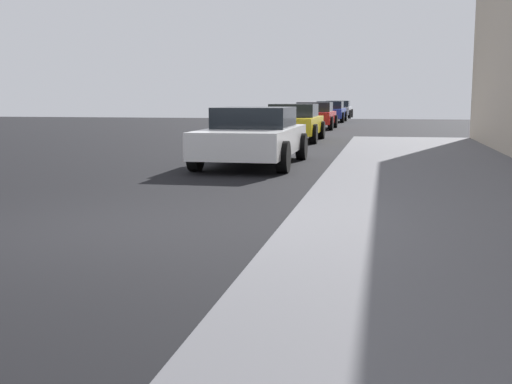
% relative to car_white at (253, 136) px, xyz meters
% --- Properties ---
extents(ground_plane, '(80.00, 80.00, 0.00)m').
position_rel_car_white_xyz_m(ground_plane, '(-0.19, -7.35, -0.65)').
color(ground_plane, black).
extents(sidewalk, '(4.00, 32.00, 0.15)m').
position_rel_car_white_xyz_m(sidewalk, '(3.81, -7.35, -0.57)').
color(sidewalk, '#5B5B60').
rests_on(sidewalk, ground_plane).
extents(car_white, '(2.02, 4.48, 1.27)m').
position_rel_car_white_xyz_m(car_white, '(0.00, 0.00, 0.00)').
color(car_white, white).
rests_on(car_white, ground_plane).
extents(car_yellow, '(1.93, 4.14, 1.27)m').
position_rel_car_white_xyz_m(car_yellow, '(-0.26, 8.23, -0.00)').
color(car_yellow, yellow).
rests_on(car_yellow, ground_plane).
extents(car_red, '(2.00, 4.14, 1.27)m').
position_rel_car_white_xyz_m(car_red, '(-0.48, 17.14, -0.00)').
color(car_red, red).
rests_on(car_red, ground_plane).
extents(car_blue, '(1.94, 4.54, 1.27)m').
position_rel_car_white_xyz_m(car_blue, '(-0.52, 26.46, -0.00)').
color(car_blue, '#233899').
rests_on(car_blue, ground_plane).
extents(car_silver, '(2.05, 4.56, 1.27)m').
position_rel_car_white_xyz_m(car_silver, '(-0.59, 34.51, 0.00)').
color(car_silver, '#B7B7BF').
rests_on(car_silver, ground_plane).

